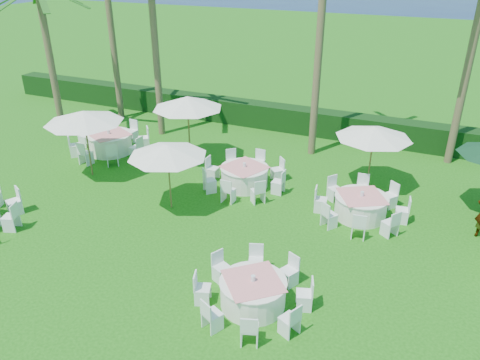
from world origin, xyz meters
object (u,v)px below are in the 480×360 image
object	(u,v)px
banquet_table_c	(253,292)
umbrella_a	(84,117)
banquet_table_e	(244,176)
banquet_table_d	(110,142)
umbrella_c	(187,102)
banquet_table_f	(361,206)
umbrella_d	(374,132)
umbrella_b	(167,151)

from	to	relation	value
banquet_table_c	umbrella_a	bearing A→B (deg)	153.02
banquet_table_e	umbrella_a	xyz separation A→B (m)	(-6.05, -1.58, 2.05)
banquet_table_d	umbrella_c	world-z (taller)	umbrella_c
banquet_table_e	umbrella_c	size ratio (longest dim) A/B	1.11
banquet_table_e	umbrella_a	distance (m)	6.58
banquet_table_d	banquet_table_e	bearing A→B (deg)	-5.63
umbrella_a	umbrella_c	distance (m)	4.09
banquet_table_f	umbrella_c	world-z (taller)	umbrella_c
umbrella_a	banquet_table_d	bearing A→B (deg)	109.77
banquet_table_f	umbrella_a	xyz separation A→B (m)	(-10.58, -1.06, 2.06)
banquet_table_c	umbrella_c	xyz separation A→B (m)	(-5.89, 7.29, 2.24)
banquet_table_c	umbrella_d	size ratio (longest dim) A/B	1.07
banquet_table_e	umbrella_c	bearing A→B (deg)	158.75
banquet_table_f	umbrella_d	xyz separation A→B (m)	(-0.15, 2.30, 1.83)
banquet_table_e	umbrella_b	distance (m)	3.56
banquet_table_e	umbrella_a	bearing A→B (deg)	-165.36
banquet_table_f	umbrella_d	bearing A→B (deg)	93.84
banquet_table_c	banquet_table_d	distance (m)	11.85
umbrella_b	banquet_table_d	bearing A→B (deg)	147.65
umbrella_b	umbrella_c	bearing A→B (deg)	109.33
banquet_table_d	umbrella_d	size ratio (longest dim) A/B	1.25
banquet_table_e	banquet_table_f	xyz separation A→B (m)	(4.53, -0.52, -0.01)
banquet_table_d	umbrella_b	distance (m)	6.32
banquet_table_e	umbrella_c	distance (m)	3.94
banquet_table_f	umbrella_a	size ratio (longest dim) A/B	1.04
banquet_table_e	umbrella_b	xyz separation A→B (m)	(-1.72, -2.58, 1.76)
banquet_table_f	umbrella_d	size ratio (longest dim) A/B	1.13
banquet_table_c	banquet_table_f	size ratio (longest dim) A/B	0.94
banquet_table_f	banquet_table_c	bearing A→B (deg)	-106.73
banquet_table_e	umbrella_a	world-z (taller)	umbrella_a
banquet_table_f	umbrella_d	world-z (taller)	umbrella_d
banquet_table_d	umbrella_c	xyz separation A→B (m)	(3.82, 0.51, 2.18)
banquet_table_f	banquet_table_d	bearing A→B (deg)	173.98
banquet_table_f	umbrella_c	xyz separation A→B (m)	(-7.57, 1.71, 2.22)
banquet_table_d	umbrella_b	size ratio (longest dim) A/B	1.28
banquet_table_c	banquet_table_d	size ratio (longest dim) A/B	0.85
banquet_table_f	umbrella_a	bearing A→B (deg)	-174.30
banquet_table_d	banquet_table_e	world-z (taller)	banquet_table_d
banquet_table_d	umbrella_c	distance (m)	4.43
banquet_table_c	umbrella_a	size ratio (longest dim) A/B	0.99
banquet_table_f	umbrella_c	distance (m)	8.08
banquet_table_e	banquet_table_f	size ratio (longest dim) A/B	1.02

